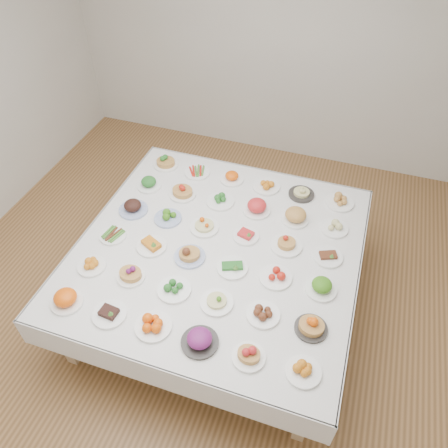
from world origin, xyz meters
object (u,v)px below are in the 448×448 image
(dish_0, at_px, (65,298))
(dish_35, at_px, (340,200))
(dish_18, at_px, (132,205))
(display_table, at_px, (218,252))

(dish_0, relative_size, dish_35, 0.91)
(dish_18, height_order, dish_35, dish_18)
(dish_35, bearing_deg, dish_0, -134.81)
(dish_0, bearing_deg, display_table, 45.58)
(display_table, distance_m, dish_35, 1.24)
(display_table, height_order, dish_0, dish_0)
(dish_18, bearing_deg, display_table, -11.34)
(display_table, bearing_deg, dish_18, 168.66)
(dish_18, bearing_deg, dish_35, 21.67)
(display_table, xyz_separation_m, dish_0, (-0.87, -0.89, 0.13))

